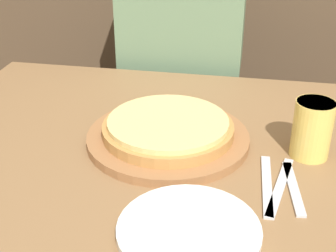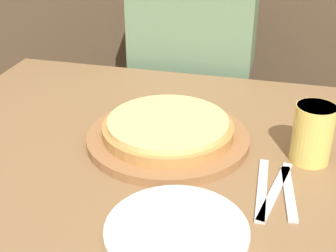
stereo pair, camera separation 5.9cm
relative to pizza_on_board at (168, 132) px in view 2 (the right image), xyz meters
The scene contains 7 objects.
pizza_on_board is the anchor object (origin of this frame).
beer_glass 0.31m from the pizza_on_board, ahead, with size 0.08×0.08×0.13m.
dinner_plate 0.31m from the pizza_on_board, 73.20° to the right, with size 0.24×0.24×0.02m.
fork 0.26m from the pizza_on_board, 31.49° to the right, with size 0.02×0.21×0.00m.
dinner_knife 0.28m from the pizza_on_board, 28.81° to the right, with size 0.06×0.20×0.00m.
spoon 0.30m from the pizza_on_board, 26.52° to the right, with size 0.04×0.18×0.00m.
diner_person 0.58m from the pizza_on_board, 95.99° to the left, with size 0.39×0.21×1.33m.
Camera 2 is at (0.15, -0.85, 1.24)m, focal length 50.00 mm.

